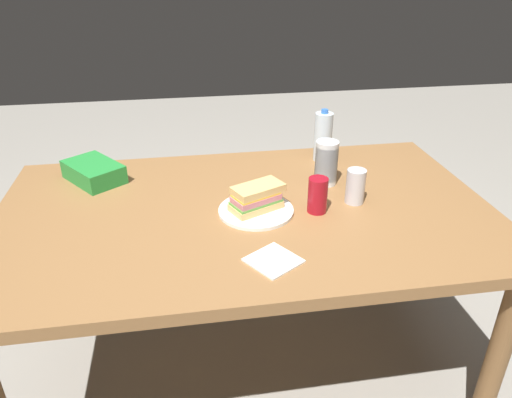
# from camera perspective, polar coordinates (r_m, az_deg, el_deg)

# --- Properties ---
(ground_plane) EXTENTS (8.00, 8.00, 0.00)m
(ground_plane) POSITION_cam_1_polar(r_m,az_deg,el_deg) (2.09, -1.00, -18.79)
(ground_plane) COLOR gray
(dining_table) EXTENTS (1.69, 1.00, 0.73)m
(dining_table) POSITION_cam_1_polar(r_m,az_deg,el_deg) (1.68, -1.17, -3.49)
(dining_table) COLOR olive
(dining_table) RESTS_ON ground_plane
(paper_plate) EXTENTS (0.25, 0.25, 0.01)m
(paper_plate) POSITION_cam_1_polar(r_m,az_deg,el_deg) (1.62, 0.00, -1.38)
(paper_plate) COLOR white
(paper_plate) RESTS_ON dining_table
(sandwich) EXTENTS (0.20, 0.16, 0.08)m
(sandwich) POSITION_cam_1_polar(r_m,az_deg,el_deg) (1.60, 0.07, 0.15)
(sandwich) COLOR #DBB26B
(sandwich) RESTS_ON paper_plate
(soda_can_red) EXTENTS (0.07, 0.07, 0.12)m
(soda_can_red) POSITION_cam_1_polar(r_m,az_deg,el_deg) (1.61, 7.32, 0.46)
(soda_can_red) COLOR maroon
(soda_can_red) RESTS_ON dining_table
(chip_bag) EXTENTS (0.26, 0.27, 0.07)m
(chip_bag) POSITION_cam_1_polar(r_m,az_deg,el_deg) (1.93, -18.68, 3.07)
(chip_bag) COLOR #268C38
(chip_bag) RESTS_ON dining_table
(water_bottle_tall) EXTENTS (0.07, 0.07, 0.22)m
(water_bottle_tall) POSITION_cam_1_polar(r_m,az_deg,el_deg) (2.01, 7.95, 7.33)
(water_bottle_tall) COLOR silver
(water_bottle_tall) RESTS_ON dining_table
(plastic_cup_stack) EXTENTS (0.08, 0.08, 0.17)m
(plastic_cup_stack) POSITION_cam_1_polar(r_m,az_deg,el_deg) (1.80, 8.33, 4.27)
(plastic_cup_stack) COLOR silver
(plastic_cup_stack) RESTS_ON dining_table
(soda_can_silver) EXTENTS (0.07, 0.07, 0.12)m
(soda_can_silver) POSITION_cam_1_polar(r_m,az_deg,el_deg) (1.69, 11.71, 1.49)
(soda_can_silver) COLOR silver
(soda_can_silver) RESTS_ON dining_table
(paper_napkin) EXTENTS (0.18, 0.18, 0.01)m
(paper_napkin) POSITION_cam_1_polar(r_m,az_deg,el_deg) (1.38, 2.08, -7.30)
(paper_napkin) COLOR white
(paper_napkin) RESTS_ON dining_table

